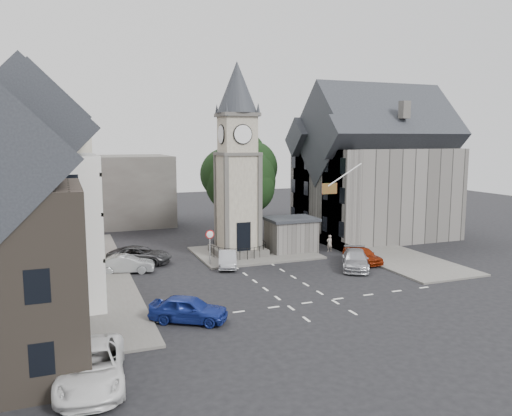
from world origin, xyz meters
name	(u,v)px	position (x,y,z in m)	size (l,w,h in m)	color
ground	(274,279)	(0.00, 0.00, 0.00)	(120.00, 120.00, 0.00)	black
pavement_west	(86,274)	(-12.50, 6.00, 0.07)	(6.00, 30.00, 0.14)	#595651
pavement_east	(358,244)	(12.00, 8.00, 0.07)	(6.00, 26.00, 0.14)	#595651
central_island	(254,253)	(1.50, 8.00, 0.08)	(10.00, 8.00, 0.16)	#595651
road_markings	(310,302)	(0.00, -5.50, 0.01)	(20.00, 8.00, 0.01)	silver
clock_tower	(237,161)	(0.00, 7.99, 8.12)	(4.86, 4.86, 16.25)	#4C4944
stone_shelter	(291,235)	(4.80, 7.50, 1.55)	(4.30, 3.30, 3.08)	#565350
town_tree	(240,170)	(2.00, 13.00, 6.97)	(7.20, 7.20, 10.80)	black
warning_sign_post	(210,240)	(-3.20, 5.43, 2.03)	(0.70, 0.19, 2.85)	black
terrace_pink	(42,177)	(-15.50, 16.00, 6.58)	(8.10, 7.60, 12.80)	#CE908D
terrace_cream	(38,185)	(-15.50, 8.00, 6.58)	(8.10, 7.60, 12.80)	beige
terrace_tudor	(32,203)	(-15.50, 0.00, 6.19)	(8.10, 7.60, 12.00)	silver
backdrop_west	(81,192)	(-12.00, 28.00, 4.00)	(20.00, 10.00, 8.00)	#4C4944
east_building	(374,175)	(15.59, 11.00, 6.26)	(14.40, 11.40, 12.60)	#565350
east_boundary_wall	(321,238)	(9.20, 10.00, 0.45)	(0.40, 16.00, 0.90)	#565350
flagpole	(345,175)	(8.00, 4.00, 7.00)	(3.68, 0.10, 2.74)	white
car_west_blue	(189,309)	(-7.66, -6.00, 0.73)	(1.72, 4.28, 1.46)	navy
car_west_silver	(126,264)	(-9.64, 5.58, 0.67)	(1.42, 4.07, 1.34)	#9A9FA2
car_west_grey	(140,255)	(-8.30, 8.00, 0.70)	(2.32, 5.04, 1.40)	#2C2C2F
car_island_silver	(227,259)	(-2.06, 4.50, 0.64)	(1.35, 3.88, 1.28)	#9B9DA3
car_island_east	(355,260)	(7.00, 0.50, 0.70)	(1.95, 4.80, 1.39)	#A6A7AE
car_east_red	(363,255)	(8.50, 1.79, 0.66)	(1.56, 3.87, 1.32)	maroon
van_sw_white	(91,366)	(-13.00, -11.50, 0.78)	(2.60, 5.64, 1.57)	white
pedestrian	(329,243)	(8.00, 6.31, 0.75)	(0.55, 0.36, 1.51)	#A7988A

